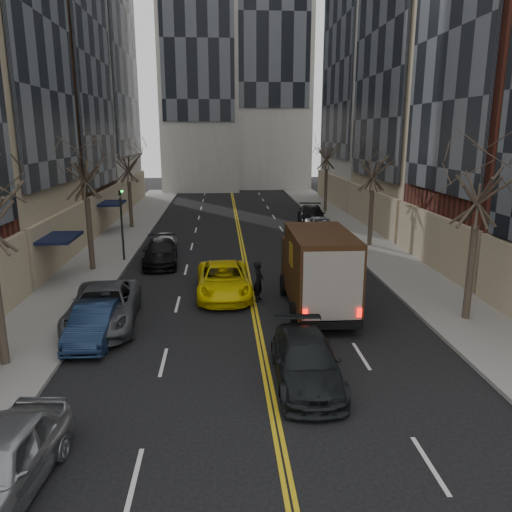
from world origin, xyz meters
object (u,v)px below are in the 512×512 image
(ups_truck, at_px, (318,270))
(pedestrian, at_px, (259,281))
(taxi, at_px, (224,280))
(observer_sedan, at_px, (306,361))

(ups_truck, bearing_deg, pedestrian, 150.59)
(ups_truck, distance_m, taxi, 4.90)
(ups_truck, xyz_separation_m, observer_sedan, (-1.59, -6.56, -1.13))
(taxi, distance_m, pedestrian, 1.89)
(pedestrian, bearing_deg, observer_sedan, -152.18)
(observer_sedan, height_order, taxi, taxi)
(ups_truck, relative_size, observer_sedan, 1.35)
(pedestrian, bearing_deg, ups_truck, -98.61)
(pedestrian, bearing_deg, taxi, 81.44)
(taxi, bearing_deg, observer_sedan, -75.70)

